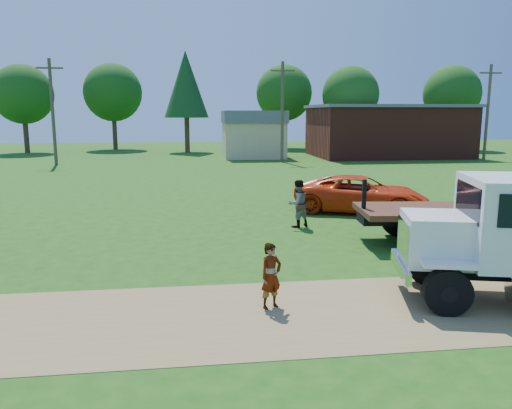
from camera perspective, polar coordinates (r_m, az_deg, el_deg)
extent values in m
plane|color=#1A4A10|center=(11.46, 4.92, -12.30)|extent=(140.00, 140.00, 0.00)
cube|color=brown|center=(11.45, 4.92, -12.27)|extent=(120.00, 4.20, 0.01)
cylinder|color=black|center=(11.93, 21.05, -9.32)|extent=(1.11, 0.59, 1.06)
cylinder|color=black|center=(11.93, 21.05, -9.32)|extent=(0.45, 0.44, 0.37)
cylinder|color=black|center=(13.84, 19.03, -6.50)|extent=(1.11, 0.59, 1.06)
cylinder|color=black|center=(13.84, 19.03, -6.50)|extent=(0.45, 0.44, 0.37)
cube|color=silver|center=(12.63, 20.44, -3.66)|extent=(2.08, 2.01, 1.15)
cube|color=silver|center=(12.47, 16.55, -3.83)|extent=(0.44, 1.41, 0.96)
cube|color=silver|center=(12.64, 16.18, -6.79)|extent=(0.69, 2.17, 0.29)
cube|color=silver|center=(12.98, 27.18, -1.62)|extent=(2.53, 2.74, 2.02)
cube|color=black|center=(12.60, 23.12, 0.36)|extent=(0.53, 1.87, 0.82)
cube|color=black|center=(13.99, 25.73, 1.08)|extent=(1.40, 0.40, 0.72)
cube|color=silver|center=(11.75, 21.24, -6.45)|extent=(1.22, 0.71, 0.10)
cube|color=silver|center=(13.67, 19.18, -3.99)|extent=(1.22, 0.71, 0.10)
imported|color=red|center=(23.02, 11.92, 1.17)|extent=(6.52, 4.86, 1.65)
cube|color=#392112|center=(18.79, 24.81, -0.63)|extent=(8.89, 3.48, 0.20)
cube|color=black|center=(18.84, 24.75, -1.44)|extent=(8.74, 1.97, 0.27)
cylinder|color=black|center=(16.83, 18.05, -3.44)|extent=(1.11, 0.44, 1.08)
cylinder|color=black|center=(18.93, 15.78, -1.82)|extent=(1.11, 0.44, 1.08)
cube|color=black|center=(17.24, 12.25, 1.02)|extent=(0.14, 0.14, 1.08)
imported|color=#999999|center=(11.46, 1.73, -8.16)|extent=(0.67, 0.59, 1.53)
imported|color=#999999|center=(19.59, 4.78, 0.10)|extent=(1.12, 1.03, 1.87)
cube|color=maroon|center=(54.30, 14.70, 8.00)|extent=(15.00, 10.00, 5.00)
cube|color=#5C5C61|center=(54.27, 14.83, 10.79)|extent=(15.40, 10.40, 0.30)
cube|color=tan|center=(50.78, -0.27, 7.40)|extent=(6.00, 5.00, 3.60)
cube|color=#5C5C61|center=(50.72, -0.28, 10.00)|extent=(6.20, 5.40, 1.20)
cylinder|color=#453527|center=(46.80, -22.22, 9.71)|extent=(0.28, 0.28, 9.00)
cube|color=#453527|center=(46.96, -22.53, 14.21)|extent=(2.20, 0.14, 0.14)
cylinder|color=#453527|center=(46.08, 3.02, 10.45)|extent=(0.28, 0.28, 9.00)
cube|color=#453527|center=(46.23, 3.07, 15.04)|extent=(2.20, 0.14, 0.14)
cylinder|color=#453527|center=(53.44, 24.94, 9.50)|extent=(0.28, 0.28, 9.00)
cube|color=#453527|center=(53.57, 25.24, 13.45)|extent=(2.20, 0.14, 0.14)
cylinder|color=#362B16|center=(63.14, -24.77, 7.01)|extent=(0.56, 0.56, 3.54)
sphere|color=#1B4812|center=(63.13, -25.10, 11.35)|extent=(6.67, 6.67, 6.67)
cylinder|color=#362B16|center=(65.36, -15.82, 7.74)|extent=(0.56, 0.56, 3.76)
sphere|color=#1B4812|center=(65.36, -16.05, 12.21)|extent=(7.09, 7.09, 7.09)
cylinder|color=#362B16|center=(58.60, -7.87, 7.90)|extent=(0.56, 0.56, 4.02)
cone|color=black|center=(58.64, -8.02, 13.46)|extent=(5.05, 5.05, 7.46)
cylinder|color=#362B16|center=(65.19, 3.18, 8.11)|extent=(0.56, 0.56, 3.77)
sphere|color=#1B4812|center=(65.19, 3.22, 12.61)|extent=(7.11, 7.11, 7.11)
cylinder|color=#362B16|center=(62.13, 10.60, 7.76)|extent=(0.56, 0.56, 3.58)
sphere|color=#1B4812|center=(62.12, 10.75, 12.24)|extent=(6.76, 6.76, 6.76)
cylinder|color=#362B16|center=(67.10, 21.19, 7.45)|extent=(0.56, 0.56, 3.67)
sphere|color=#1B4812|center=(67.09, 21.48, 11.69)|extent=(6.91, 6.91, 6.91)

